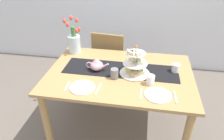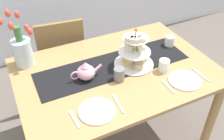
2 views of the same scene
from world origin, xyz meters
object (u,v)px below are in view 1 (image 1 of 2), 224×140
Objects in this scene: chair_left at (110,59)px; teapot at (97,65)px; tiered_cake_stand at (135,65)px; knife_right at (175,97)px; cream_jug at (176,68)px; dining_table at (120,81)px; dinner_plate_right at (158,95)px; dinner_plate_left at (82,87)px; tulip_vase at (74,42)px; fork_right at (141,94)px; mug_grey at (114,73)px; knife_left at (98,89)px; mug_white_text at (150,80)px; fork_left at (67,86)px.

teapot is (-0.00, -0.73, 0.31)m from chair_left.
knife_right is (0.37, -0.32, -0.10)m from tiered_cake_stand.
dining_table is at bearing -169.18° from cream_jug.
teapot reaches higher than dinner_plate_right.
dining_table is at bearing 147.92° from knife_right.
dinner_plate_left is at bearing 180.00° from knife_right.
tulip_vase is 2.52× the size of knife_right.
dinner_plate_left is 1.53× the size of fork_right.
mug_grey is (-0.04, -0.12, 0.16)m from dining_table.
dining_table is 0.41m from fork_right.
teapot reaches higher than fork_right.
chair_left is at bearing 45.60° from tulip_vase.
teapot is at bearing 80.03° from dinner_plate_left.
teapot is 0.34m from knife_left.
mug_white_text reaches higher than knife_left.
dinner_plate_right is at bearing -66.71° from mug_white_text.
dining_table is at bearing 72.08° from mug_grey.
dinner_plate_left is 0.67m from dinner_plate_right.
fork_right is 0.29m from knife_right.
dining_table is 8.54× the size of knife_right.
chair_left reaches higher than dinner_plate_left.
chair_left is at bearing 89.65° from teapot.
mug_grey is 1.00× the size of mug_white_text.
fork_left is at bearing 180.00° from dinner_plate_right.
knife_right is at bearing -94.55° from cream_jug.
knife_left is at bearing -85.46° from chair_left.
knife_right is (0.96, 0.00, 0.00)m from fork_left.
tiered_cake_stand reaches higher than dining_table.
mug_grey is at bearing -29.86° from teapot.
tulip_vase is 2.52× the size of knife_left.
tiered_cake_stand is 1.79× the size of knife_right.
knife_left is (0.29, 0.00, 0.00)m from fork_left.
knife_right is at bearing -23.23° from teapot.
fork_right is at bearing -38.28° from mug_grey.
knife_left is 0.48m from mug_white_text.
tiered_cake_stand is at bearing 138.68° from knife_right.
mug_white_text is (-0.21, 0.16, 0.04)m from knife_right.
fork_right is (-0.14, 0.00, -0.00)m from dinner_plate_right.
fork_right is (0.47, -0.32, -0.06)m from teapot.
dining_table is 4.78× the size of tiered_cake_stand.
knife_left is (-0.70, -0.43, -0.04)m from cream_jug.
knife_right is 0.59m from mug_grey.
fork_right is 1.58× the size of mug_white_text.
tiered_cake_stand is 0.22m from mug_grey.
knife_right is (0.75, -1.05, 0.25)m from chair_left.
dinner_plate_left is (-0.06, -0.32, -0.05)m from teapot.
chair_left reaches higher than cream_jug.
tulip_vase is 1.08m from fork_right.
teapot is 0.57m from fork_right.
cream_jug is (0.79, -0.62, 0.29)m from chair_left.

